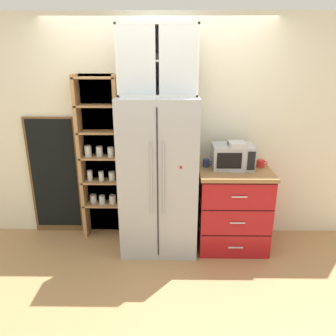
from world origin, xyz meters
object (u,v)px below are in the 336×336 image
(bottle_clear, at_px, (236,159))
(mug_navy, at_px, (206,163))
(bottle_amber, at_px, (237,160))
(coffee_maker, at_px, (236,155))
(mug_red, at_px, (261,163))
(refrigerator, at_px, (159,175))
(microwave, at_px, (232,156))
(chalkboard_menu, at_px, (55,176))

(bottle_clear, bearing_deg, mug_navy, 159.98)
(bottle_amber, bearing_deg, mug_navy, 158.51)
(coffee_maker, height_order, mug_red, coffee_maker)
(refrigerator, xyz_separation_m, bottle_amber, (0.83, -0.03, 0.19))
(coffee_maker, xyz_separation_m, mug_navy, (-0.31, 0.07, -0.11))
(microwave, relative_size, mug_navy, 4.14)
(refrigerator, relative_size, bottle_amber, 6.40)
(refrigerator, bearing_deg, coffee_maker, 1.68)
(refrigerator, xyz_separation_m, chalkboard_menu, (-1.27, 0.31, -0.13))
(mug_navy, bearing_deg, bottle_amber, -21.49)
(microwave, bearing_deg, refrigerator, -175.28)
(microwave, distance_m, bottle_clear, 0.09)
(bottle_amber, distance_m, chalkboard_menu, 2.15)
(mug_navy, bearing_deg, chalkboard_menu, 173.05)
(mug_red, xyz_separation_m, bottle_amber, (-0.30, -0.13, 0.08))
(microwave, xyz_separation_m, mug_red, (0.32, 0.03, -0.09))
(coffee_maker, xyz_separation_m, bottle_clear, (0.00, -0.05, -0.03))
(mug_red, bearing_deg, bottle_amber, -157.11)
(mug_red, xyz_separation_m, chalkboard_menu, (-2.40, 0.22, -0.24))
(mug_red, xyz_separation_m, mug_navy, (-0.61, -0.00, 0.00))
(microwave, bearing_deg, bottle_clear, -72.68)
(coffee_maker, relative_size, chalkboard_menu, 0.21)
(chalkboard_menu, bearing_deg, coffee_maker, -7.69)
(bottle_amber, bearing_deg, coffee_maker, 90.00)
(mug_red, bearing_deg, coffee_maker, -166.95)
(bottle_amber, height_order, bottle_clear, bottle_clear)
(microwave, bearing_deg, mug_red, 4.72)
(refrigerator, xyz_separation_m, microwave, (0.80, 0.07, 0.20))
(mug_red, bearing_deg, bottle_clear, -158.62)
(bottle_amber, bearing_deg, bottle_clear, 90.00)
(bottle_amber, bearing_deg, refrigerator, 177.79)
(microwave, height_order, bottle_clear, bottle_clear)
(mug_navy, bearing_deg, bottle_clear, -20.02)
(mug_red, height_order, chalkboard_menu, chalkboard_menu)
(refrigerator, xyz_separation_m, coffee_maker, (0.83, 0.02, 0.23))
(mug_red, relative_size, mug_navy, 1.13)
(coffee_maker, bearing_deg, chalkboard_menu, 172.31)
(microwave, height_order, mug_red, microwave)
(mug_red, height_order, bottle_clear, bottle_clear)
(coffee_maker, bearing_deg, bottle_clear, -90.00)
(mug_navy, height_order, bottle_clear, bottle_clear)
(refrigerator, relative_size, microwave, 3.91)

